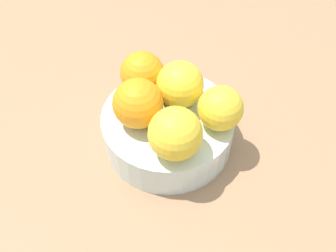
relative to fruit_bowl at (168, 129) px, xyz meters
The scene contains 7 objects.
ground_plane 3.70cm from the fruit_bowl, ahead, with size 110.00×110.00×2.00cm, color #997551.
fruit_bowl is the anchor object (origin of this frame).
orange_in_bowl_0 7.12cm from the fruit_bowl, 19.14° to the right, with size 6.72×6.72×6.72cm, color yellow.
orange_in_bowl_1 7.59cm from the fruit_bowl, 112.59° to the left, with size 6.89×6.89×6.89cm, color orange.
orange_in_bowl_2 8.92cm from the fruit_bowl, 45.88° to the left, with size 6.39×6.39×6.39cm, color orange.
orange_in_bowl_3 9.33cm from the fruit_bowl, 91.44° to the right, with size 6.19×6.19×6.19cm, color yellow.
orange_in_bowl_4 8.84cm from the fruit_bowl, 160.41° to the right, with size 7.00×7.00×7.00cm, color yellow.
Camera 1 is at (-36.06, -7.06, 48.03)cm, focal length 42.54 mm.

